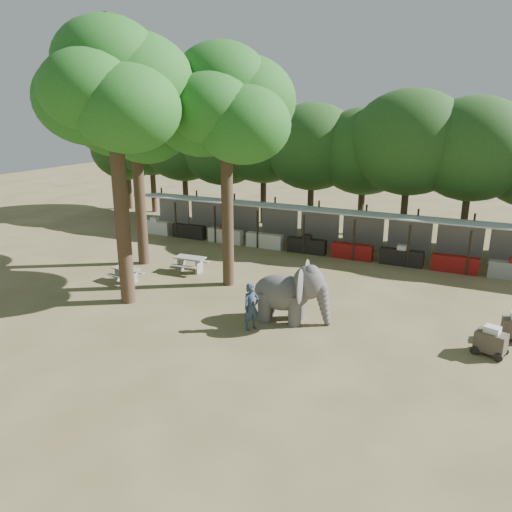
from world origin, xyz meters
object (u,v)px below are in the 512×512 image
at_px(yard_tree_back, 225,106).
at_px(elephant, 291,292).
at_px(picnic_table_far, 190,262).
at_px(handler, 251,307).
at_px(yard_tree_center, 113,89).
at_px(yard_tree_left, 134,113).
at_px(picnic_table_near, 126,273).
at_px(cart_front, 491,341).

bearing_deg(yard_tree_back, elephant, -33.12).
xyz_separation_m(yard_tree_back, picnic_table_far, (-2.67, 0.66, -8.01)).
relative_size(yard_tree_back, handler, 5.97).
bearing_deg(yard_tree_center, picnic_table_far, 85.93).
bearing_deg(yard_tree_back, yard_tree_left, 170.54).
relative_size(yard_tree_center, handler, 6.33).
bearing_deg(handler, picnic_table_far, 79.78).
distance_m(picnic_table_near, picnic_table_far, 3.41).
distance_m(elephant, picnic_table_near, 9.40).
bearing_deg(cart_front, picnic_table_near, -165.58).
bearing_deg(yard_tree_left, picnic_table_far, -5.86).
bearing_deg(picnic_table_far, cart_front, -16.10).
relative_size(yard_tree_center, picnic_table_near, 7.58).
relative_size(picnic_table_far, cart_front, 1.34).
xyz_separation_m(yard_tree_center, picnic_table_far, (0.33, 4.66, -8.67)).
relative_size(picnic_table_near, cart_front, 1.24).
distance_m(yard_tree_center, cart_front, 17.45).
bearing_deg(yard_tree_left, handler, -29.76).
height_order(yard_tree_left, cart_front, yard_tree_left).
xyz_separation_m(handler, picnic_table_near, (-8.22, 2.36, -0.48)).
xyz_separation_m(handler, cart_front, (8.62, 1.76, -0.41)).
distance_m(elephant, picnic_table_far, 8.14).
relative_size(yard_tree_left, cart_front, 8.58).
height_order(elephant, cart_front, elephant).
distance_m(yard_tree_left, cart_front, 19.98).
distance_m(yard_tree_back, elephant, 9.11).
relative_size(yard_tree_left, handler, 5.79).
bearing_deg(picnic_table_near, cart_front, 5.70).
bearing_deg(yard_tree_left, picnic_table_near, -67.64).
relative_size(yard_tree_back, cart_front, 8.85).
bearing_deg(elephant, handler, -136.67).
bearing_deg(elephant, yard_tree_left, 150.28).
relative_size(yard_tree_left, yard_tree_center, 0.92).
relative_size(elephant, picnic_table_far, 1.94).
height_order(yard_tree_center, elephant, yard_tree_center).
height_order(handler, picnic_table_far, handler).
xyz_separation_m(elephant, cart_front, (7.52, 0.33, -0.71)).
bearing_deg(yard_tree_center, yard_tree_left, 120.96).
relative_size(yard_tree_left, picnic_table_near, 6.94).
distance_m(elephant, handler, 1.83).
xyz_separation_m(picnic_table_far, cart_front, (14.76, -3.31, 0.01)).
bearing_deg(handler, cart_front, -49.09).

